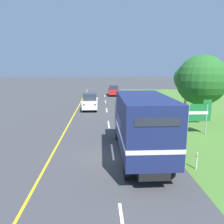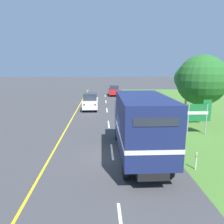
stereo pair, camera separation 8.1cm
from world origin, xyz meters
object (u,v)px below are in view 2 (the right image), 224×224
horse_trailer_truck (140,124)px  lead_car_red_ahead (114,90)px  roadside_tree_near (202,80)px  roadside_tree_mid (188,78)px  lead_car_white (90,102)px  highway_sign (198,113)px  delineator_post (196,160)px

horse_trailer_truck → lead_car_red_ahead: bearing=89.9°
roadside_tree_near → roadside_tree_mid: size_ratio=1.16×
lead_car_red_ahead → roadside_tree_near: (6.98, -19.94, 3.06)m
lead_car_white → horse_trailer_truck: bearing=-76.3°
roadside_tree_near → roadside_tree_mid: roadside_tree_near is taller
horse_trailer_truck → roadside_tree_near: 10.78m
lead_car_red_ahead → highway_sign: 24.12m
horse_trailer_truck → delineator_post: (2.68, -1.57, -1.56)m
delineator_post → lead_car_white: bearing=111.1°
lead_car_red_ahead → roadside_tree_mid: 15.14m
horse_trailer_truck → delineator_post: 3.47m
roadside_tree_mid → highway_sign: bearing=-107.1°
delineator_post → highway_sign: bearing=66.0°
horse_trailer_truck → lead_car_red_ahead: horse_trailer_truck is taller
roadside_tree_mid → delineator_post: size_ratio=5.73×
lead_car_white → lead_car_red_ahead: (3.61, 13.27, -0.08)m
horse_trailer_truck → highway_sign: (5.30, 4.33, -0.37)m
lead_car_red_ahead → delineator_post: (2.62, -29.44, -0.45)m
horse_trailer_truck → delineator_post: size_ratio=8.17×
roadside_tree_mid → delineator_post: (-6.16, -17.43, -3.23)m
highway_sign → roadside_tree_near: roadside_tree_near is taller
lead_car_red_ahead → highway_sign: (5.25, -23.53, 0.73)m
roadside_tree_mid → delineator_post: 18.76m
highway_sign → roadside_tree_mid: 12.22m
highway_sign → roadside_tree_mid: bearing=72.9°
roadside_tree_near → delineator_post: bearing=-114.7°
lead_car_white → highway_sign: 13.57m
lead_car_red_ahead → highway_sign: bearing=-77.4°
highway_sign → roadside_tree_mid: size_ratio=0.51×
lead_car_white → roadside_tree_mid: bearing=5.8°
roadside_tree_near → roadside_tree_mid: (1.80, 7.93, -0.28)m
lead_car_white → delineator_post: 17.34m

